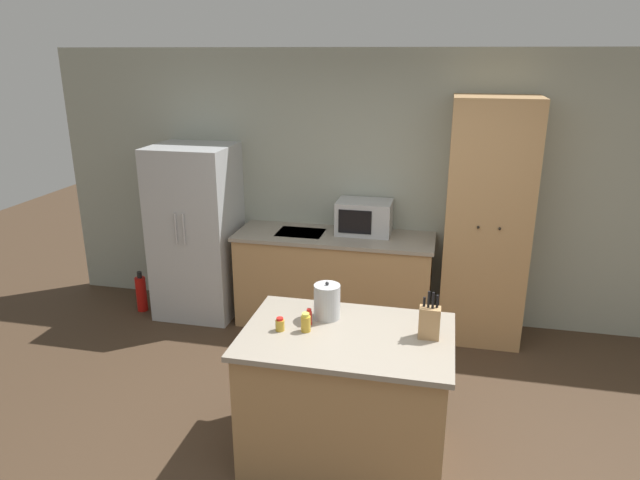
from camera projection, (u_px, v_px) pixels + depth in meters
ground_plane at (374, 467)px, 3.70m from camera, size 14.00×14.00×0.00m
wall_back at (410, 190)px, 5.45m from camera, size 7.20×0.06×2.60m
refrigerator at (197, 232)px, 5.67m from camera, size 0.77×0.71×1.71m
back_counter at (334, 279)px, 5.54m from camera, size 1.88×0.66×0.91m
pantry_cabinet at (487, 223)px, 5.08m from camera, size 0.73×0.58×2.21m
kitchen_island at (346, 394)px, 3.70m from camera, size 1.32×0.89×0.89m
microwave at (364, 217)px, 5.39m from camera, size 0.51×0.36×0.32m
knife_block at (429, 322)px, 3.47m from camera, size 0.13×0.08×0.31m
spice_bottle_tall_dark at (306, 323)px, 3.57m from camera, size 0.06×0.06×0.12m
spice_bottle_short_red at (280, 324)px, 3.58m from camera, size 0.06×0.06×0.09m
spice_bottle_amber_oil at (309, 317)px, 3.66m from camera, size 0.04×0.04×0.11m
kettle at (327, 301)px, 3.74m from camera, size 0.17×0.17×0.26m
fire_extinguisher at (141, 293)px, 5.88m from camera, size 0.11×0.11×0.43m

